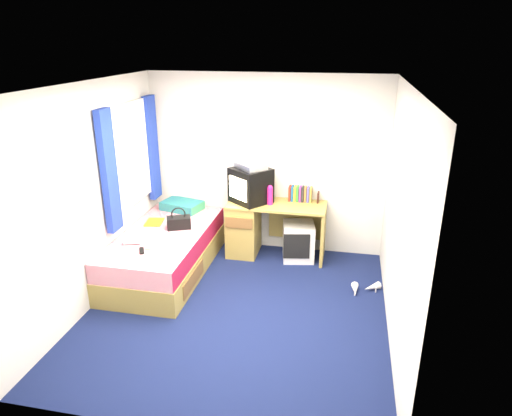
% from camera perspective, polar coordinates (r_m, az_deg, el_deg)
% --- Properties ---
extents(ground, '(3.40, 3.40, 0.00)m').
position_cam_1_polar(ground, '(5.14, -2.38, -12.63)').
color(ground, '#0C1438').
rests_on(ground, ground).
extents(room_shell, '(3.40, 3.40, 3.40)m').
position_cam_1_polar(room_shell, '(4.51, -2.66, 2.99)').
color(room_shell, white).
rests_on(room_shell, ground).
extents(bed, '(1.01, 2.00, 0.54)m').
position_cam_1_polar(bed, '(5.90, -11.23, -5.38)').
color(bed, '#A79045').
rests_on(bed, ground).
extents(pillow, '(0.61, 0.47, 0.12)m').
position_cam_1_polar(pillow, '(6.47, -9.22, 0.31)').
color(pillow, '#174996').
rests_on(pillow, bed).
extents(desk, '(1.30, 0.55, 0.75)m').
position_cam_1_polar(desk, '(6.20, 0.05, -2.24)').
color(desk, '#A79045').
rests_on(desk, ground).
extents(storage_cube, '(0.47, 0.47, 0.50)m').
position_cam_1_polar(storage_cube, '(6.14, 5.32, -4.15)').
color(storage_cube, silver).
rests_on(storage_cube, ground).
extents(crt_tv, '(0.62, 0.62, 0.46)m').
position_cam_1_polar(crt_tv, '(6.02, -0.69, 2.85)').
color(crt_tv, black).
rests_on(crt_tv, desk).
extents(vcr, '(0.48, 0.48, 0.08)m').
position_cam_1_polar(vcr, '(5.95, -0.66, 5.31)').
color(vcr, silver).
rests_on(vcr, crt_tv).
extents(book_row, '(0.31, 0.13, 0.20)m').
position_cam_1_polar(book_row, '(6.12, 5.56, 1.78)').
color(book_row, maroon).
rests_on(book_row, desk).
extents(picture_frame, '(0.02, 0.12, 0.14)m').
position_cam_1_polar(picture_frame, '(6.11, 7.78, 1.35)').
color(picture_frame, black).
rests_on(picture_frame, desk).
extents(pink_water_bottle, '(0.10, 0.10, 0.24)m').
position_cam_1_polar(pink_water_bottle, '(5.95, 1.76, 1.51)').
color(pink_water_bottle, '#C71C75').
rests_on(pink_water_bottle, desk).
extents(aerosol_can, '(0.06, 0.06, 0.19)m').
position_cam_1_polar(aerosol_can, '(6.02, 1.04, 1.48)').
color(aerosol_can, silver).
rests_on(aerosol_can, desk).
extents(handbag, '(0.34, 0.27, 0.28)m').
position_cam_1_polar(handbag, '(5.84, -9.63, -1.75)').
color(handbag, black).
rests_on(handbag, bed).
extents(towel, '(0.28, 0.24, 0.09)m').
position_cam_1_polar(towel, '(5.35, -9.86, -4.31)').
color(towel, white).
rests_on(towel, bed).
extents(magazine, '(0.25, 0.31, 0.01)m').
position_cam_1_polar(magazine, '(6.10, -12.60, -1.73)').
color(magazine, '#DCF21A').
rests_on(magazine, bed).
extents(water_bottle, '(0.21, 0.13, 0.07)m').
position_cam_1_polar(water_bottle, '(5.53, -15.23, -4.06)').
color(water_bottle, white).
rests_on(water_bottle, bed).
extents(colour_swatch_fan, '(0.22, 0.06, 0.01)m').
position_cam_1_polar(colour_swatch_fan, '(5.35, -12.53, -5.02)').
color(colour_swatch_fan, '#F39936').
rests_on(colour_swatch_fan, bed).
extents(remote_control, '(0.12, 0.17, 0.02)m').
position_cam_1_polar(remote_control, '(5.33, -14.10, -5.20)').
color(remote_control, black).
rests_on(remote_control, bed).
extents(window_assembly, '(0.11, 1.42, 1.40)m').
position_cam_1_polar(window_assembly, '(5.87, -15.33, 6.10)').
color(window_assembly, silver).
rests_on(window_assembly, room_shell).
extents(white_heels, '(0.36, 0.31, 0.09)m').
position_cam_1_polar(white_heels, '(5.59, 13.28, -9.76)').
color(white_heels, silver).
rests_on(white_heels, ground).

